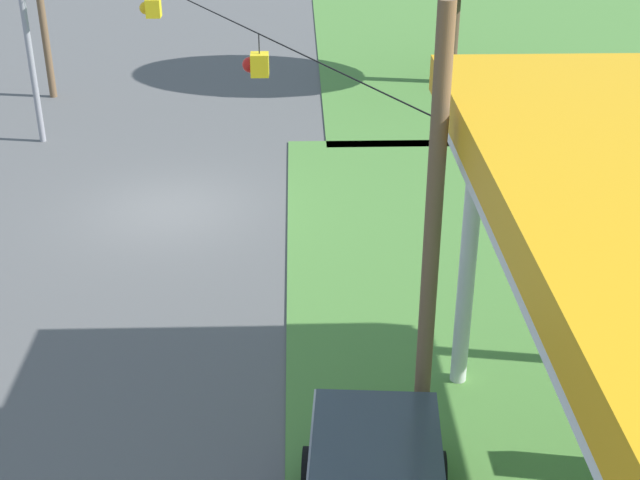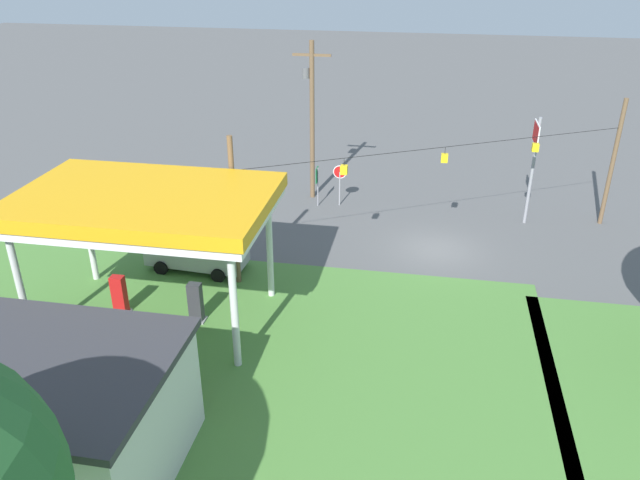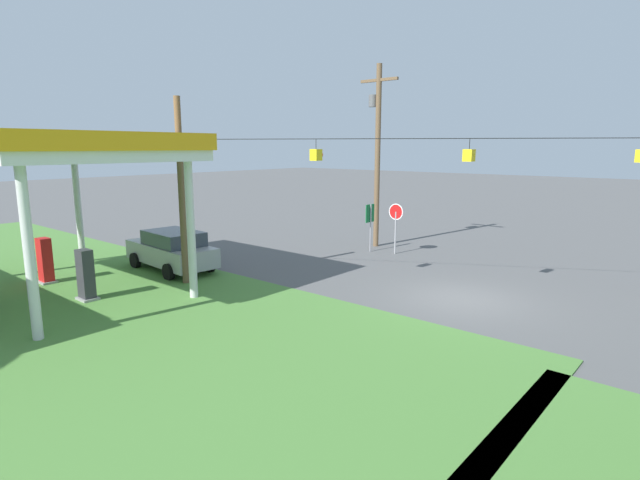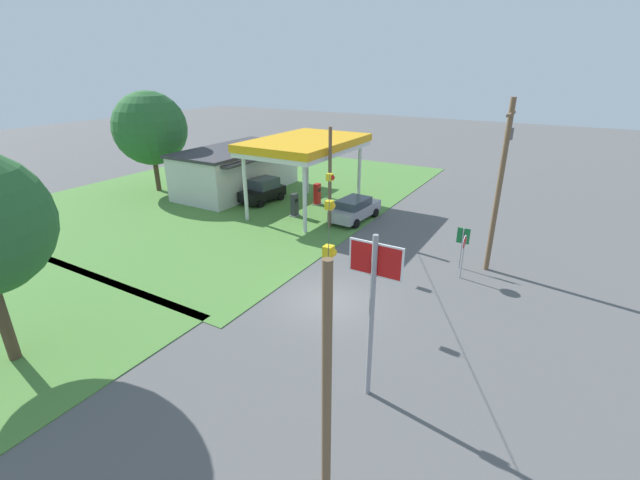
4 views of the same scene
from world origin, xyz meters
name	(u,v)px [view 1 (image 1 of 4)]	position (x,y,z in m)	size (l,w,h in m)	color
ground_plane	(171,210)	(0.00, 0.00, 0.00)	(160.00, 160.00, 0.00)	#565656
grass_verge_opposite_corner	(608,38)	(-16.00, 16.00, 0.02)	(24.00, 24.00, 0.04)	#4C7F38
signal_span_gantry	(157,58)	(0.00, -0.01, 3.81)	(18.30, 10.24, 7.05)	brown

